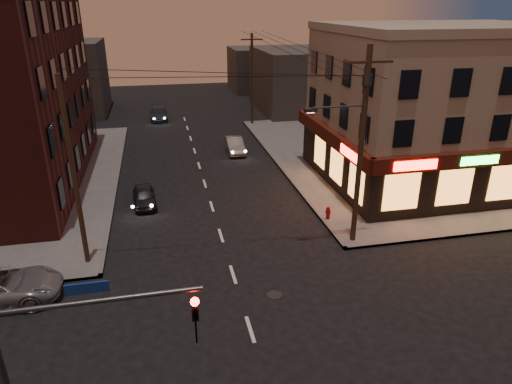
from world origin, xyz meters
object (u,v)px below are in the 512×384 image
object	(u,v)px
sedan_near	(144,196)
sedan_far	(159,114)
fire_hydrant	(328,212)
sedan_mid	(235,145)

from	to	relation	value
sedan_near	sedan_far	xyz separation A→B (m)	(1.37, 23.24, 0.08)
sedan_far	sedan_near	bearing A→B (deg)	-92.99
sedan_near	fire_hydrant	size ratio (longest dim) A/B	4.41
sedan_mid	sedan_far	distance (m)	14.86
sedan_far	sedan_mid	bearing A→B (deg)	-65.47
sedan_mid	sedan_far	size ratio (longest dim) A/B	0.85
sedan_mid	sedan_near	bearing A→B (deg)	-126.38
fire_hydrant	sedan_far	bearing A→B (deg)	108.13
sedan_far	fire_hydrant	distance (m)	29.35
sedan_near	sedan_mid	size ratio (longest dim) A/B	0.88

